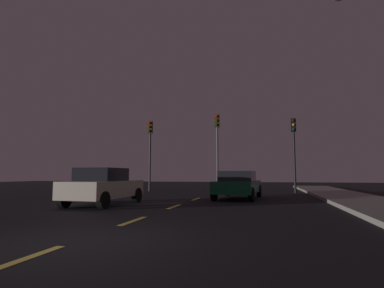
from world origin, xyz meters
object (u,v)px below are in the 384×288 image
at_px(traffic_signal_center, 217,138).
at_px(traffic_signal_right, 294,141).
at_px(traffic_signal_left, 150,142).
at_px(car_adjacent_lane, 103,186).
at_px(car_stopped_ahead, 238,184).

relative_size(traffic_signal_center, traffic_signal_right, 1.10).
bearing_deg(traffic_signal_right, traffic_signal_left, 180.00).
distance_m(traffic_signal_center, car_adjacent_lane, 11.09).
xyz_separation_m(traffic_signal_center, car_adjacent_lane, (-3.06, -10.22, -3.04)).
xyz_separation_m(traffic_signal_left, car_adjacent_lane, (1.98, -10.22, -2.87)).
distance_m(traffic_signal_left, car_adjacent_lane, 10.79).
relative_size(traffic_signal_left, car_stopped_ahead, 1.14).
bearing_deg(traffic_signal_left, car_stopped_ahead, -38.44).
distance_m(traffic_signal_right, car_adjacent_lane, 13.39).
bearing_deg(traffic_signal_left, car_adjacent_lane, -79.02).
distance_m(traffic_signal_left, car_stopped_ahead, 9.32).
height_order(traffic_signal_right, car_adjacent_lane, traffic_signal_right).
distance_m(traffic_signal_right, car_stopped_ahead, 6.97).
height_order(traffic_signal_left, traffic_signal_right, traffic_signal_left).
bearing_deg(traffic_signal_center, traffic_signal_right, -0.01).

